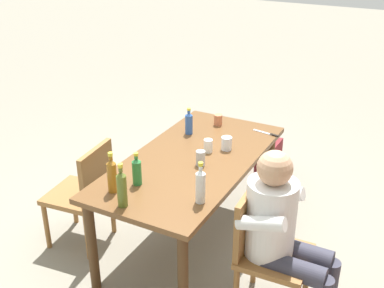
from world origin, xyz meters
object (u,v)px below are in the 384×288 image
(cup_white, at_px, (208,146))
(bottle_amber, at_px, (112,175))
(backpack_by_near_side, at_px, (269,161))
(chair_near_right, at_px, (86,190))
(bottle_blue, at_px, (189,123))
(cup_steel, at_px, (201,158))
(cup_glass, at_px, (227,143))
(backpack_by_far_side, at_px, (233,144))
(dining_table, at_px, (192,169))
(person_in_white_shirt, at_px, (282,229))
(table_knife, at_px, (268,134))
(bottle_olive, at_px, (122,188))
(bottle_clear, at_px, (200,185))
(cup_terracotta, at_px, (218,120))
(chair_far_right, at_px, (264,246))
(bottle_green, at_px, (137,171))

(cup_white, bearing_deg, bottle_amber, -19.78)
(backpack_by_near_side, bearing_deg, chair_near_right, -29.16)
(bottle_blue, relative_size, cup_steel, 2.00)
(chair_near_right, xyz_separation_m, cup_glass, (-0.65, 0.91, 0.33))
(cup_steel, distance_m, backpack_by_near_side, 1.50)
(backpack_by_far_side, bearing_deg, dining_table, 10.82)
(cup_white, relative_size, backpack_by_far_side, 0.24)
(person_in_white_shirt, bearing_deg, bottle_blue, -126.10)
(bottle_blue, height_order, table_knife, bottle_blue)
(person_in_white_shirt, relative_size, cup_steel, 10.37)
(bottle_olive, bearing_deg, person_in_white_shirt, 112.65)
(cup_steel, relative_size, table_knife, 0.47)
(bottle_amber, height_order, cup_steel, bottle_amber)
(bottle_clear, height_order, cup_terracotta, bottle_clear)
(cup_white, height_order, cup_steel, cup_steel)
(table_knife, bearing_deg, cup_steel, -18.37)
(chair_far_right, xyz_separation_m, cup_glass, (-0.66, -0.57, 0.33))
(bottle_amber, distance_m, bottle_blue, 1.06)
(dining_table, bearing_deg, cup_steel, 57.79)
(cup_steel, xyz_separation_m, table_knife, (-0.76, 0.25, -0.05))
(cup_steel, relative_size, cup_terracotta, 1.19)
(bottle_green, height_order, cup_white, bottle_green)
(person_in_white_shirt, bearing_deg, cup_steel, -114.01)
(chair_far_right, xyz_separation_m, table_knife, (-1.09, -0.38, 0.29))
(bottle_amber, xyz_separation_m, cup_steel, (-0.60, 0.35, -0.07))
(bottle_amber, bearing_deg, cup_terracotta, 173.90)
(bottle_amber, distance_m, cup_steel, 0.70)
(cup_terracotta, distance_m, table_knife, 0.46)
(chair_near_right, relative_size, bottle_blue, 3.82)
(person_in_white_shirt, xyz_separation_m, backpack_by_far_side, (-1.88, -1.13, -0.45))
(bottle_amber, xyz_separation_m, backpack_by_far_side, (-2.15, -0.04, -0.69))
(bottle_amber, xyz_separation_m, cup_glass, (-0.93, 0.41, -0.07))
(cup_terracotta, bearing_deg, chair_far_right, 37.85)
(chair_near_right, relative_size, cup_glass, 8.26)
(chair_near_right, xyz_separation_m, backpack_by_far_side, (-1.87, 0.46, -0.28))
(dining_table, bearing_deg, chair_near_right, -62.26)
(chair_near_right, height_order, bottle_clear, bottle_clear)
(cup_glass, height_order, cup_terracotta, cup_glass)
(chair_near_right, xyz_separation_m, bottle_amber, (0.28, 0.50, 0.41))
(cup_glass, bearing_deg, dining_table, -32.75)
(cup_terracotta, bearing_deg, bottle_green, -2.58)
(bottle_blue, bearing_deg, backpack_by_near_side, 154.09)
(cup_glass, height_order, backpack_by_far_side, cup_glass)
(person_in_white_shirt, height_order, backpack_by_far_side, person_in_white_shirt)
(person_in_white_shirt, xyz_separation_m, cup_white, (-0.56, -0.79, 0.17))
(bottle_clear, relative_size, bottle_olive, 0.96)
(table_knife, bearing_deg, chair_far_right, 19.17)
(dining_table, xyz_separation_m, bottle_olive, (0.78, -0.08, 0.22))
(cup_steel, relative_size, backpack_by_near_side, 0.28)
(chair_far_right, relative_size, cup_steel, 7.65)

